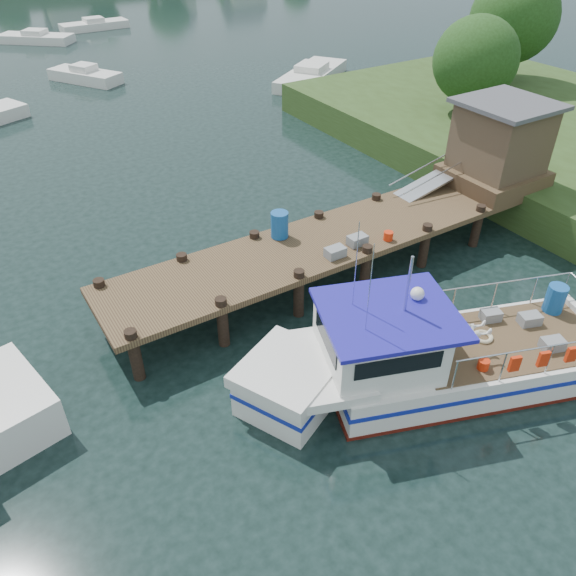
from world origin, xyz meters
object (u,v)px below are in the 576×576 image
lobster_boat (421,359)px  moored_d (36,38)px  moored_c (311,75)px  moored_far (94,25)px  moored_b (85,75)px  dock (447,178)px

lobster_boat → moored_d: 45.52m
lobster_boat → moored_c: (13.18, 24.29, -0.45)m
moored_far → moored_c: size_ratio=0.80×
moored_b → moored_c: bearing=-8.1°
moored_c → lobster_boat: bearing=-142.9°
lobster_boat → moored_far: bearing=102.6°
moored_b → moored_c: moored_c is taller
dock → moored_c: (7.19, 18.90, -1.82)m
lobster_boat → moored_d: size_ratio=1.68×
moored_far → moored_c: moored_c is taller
dock → moored_b: dock is taller
lobster_boat → moored_b: bearing=108.6°
moored_far → moored_b: (-5.37, -16.01, 0.04)m
moored_b → moored_d: (-0.22, 13.36, -0.04)m
dock → moored_c: 20.31m
lobster_boat → moored_d: lobster_boat is taller
lobster_boat → moored_b: 32.17m
lobster_boat → moored_b: (0.61, 32.16, -0.46)m
lobster_boat → moored_c: size_ratio=1.34×
dock → lobster_boat: lobster_boat is taller
dock → moored_d: dock is taller
lobster_boat → moored_c: 27.64m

